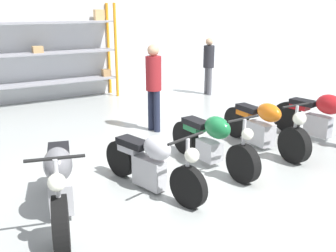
# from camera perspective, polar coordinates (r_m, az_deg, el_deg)

# --- Properties ---
(ground_plane) EXTENTS (30.00, 30.00, 0.00)m
(ground_plane) POSITION_cam_1_polar(r_m,az_deg,el_deg) (5.80, 2.05, -7.64)
(ground_plane) COLOR #9EA3A0
(back_wall) EXTENTS (30.00, 0.08, 3.60)m
(back_wall) POSITION_cam_1_polar(r_m,az_deg,el_deg) (11.07, -16.29, 13.34)
(back_wall) COLOR silver
(back_wall) RESTS_ON ground_plane
(shelving_rack) EXTENTS (4.28, 0.63, 2.62)m
(shelving_rack) POSITION_cam_1_polar(r_m,az_deg,el_deg) (10.61, -18.83, 10.52)
(shelving_rack) COLOR orange
(shelving_rack) RESTS_ON ground_plane
(motorcycle_grey) EXTENTS (0.82, 2.04, 1.05)m
(motorcycle_grey) POSITION_cam_1_polar(r_m,az_deg,el_deg) (4.74, -16.13, -8.25)
(motorcycle_grey) COLOR black
(motorcycle_grey) RESTS_ON ground_plane
(motorcycle_silver) EXTENTS (0.78, 1.89, 0.95)m
(motorcycle_silver) POSITION_cam_1_polar(r_m,az_deg,el_deg) (5.22, -2.52, -5.60)
(motorcycle_silver) COLOR black
(motorcycle_silver) RESTS_ON ground_plane
(motorcycle_green) EXTENTS (0.60, 2.01, 0.98)m
(motorcycle_green) POSITION_cam_1_polar(r_m,az_deg,el_deg) (6.03, 6.71, -2.31)
(motorcycle_green) COLOR black
(motorcycle_green) RESTS_ON ground_plane
(motorcycle_orange) EXTENTS (0.59, 2.12, 0.99)m
(motorcycle_orange) POSITION_cam_1_polar(r_m,az_deg,el_deg) (6.98, 14.37, -0.06)
(motorcycle_orange) COLOR black
(motorcycle_orange) RESTS_ON ground_plane
(motorcycle_red) EXTENTS (0.70, 2.08, 1.04)m
(motorcycle_red) POSITION_cam_1_polar(r_m,az_deg,el_deg) (7.77, 22.46, 1.31)
(motorcycle_red) COLOR black
(motorcycle_red) RESTS_ON ground_plane
(person_browsing) EXTENTS (0.39, 0.39, 1.79)m
(person_browsing) POSITION_cam_1_polar(r_m,az_deg,el_deg) (7.64, -2.21, 6.91)
(person_browsing) COLOR #1E2338
(person_browsing) RESTS_ON ground_plane
(person_near_rack) EXTENTS (0.36, 0.36, 1.66)m
(person_near_rack) POSITION_cam_1_polar(r_m,az_deg,el_deg) (11.20, 6.22, 9.72)
(person_near_rack) COLOR #595960
(person_near_rack) RESTS_ON ground_plane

